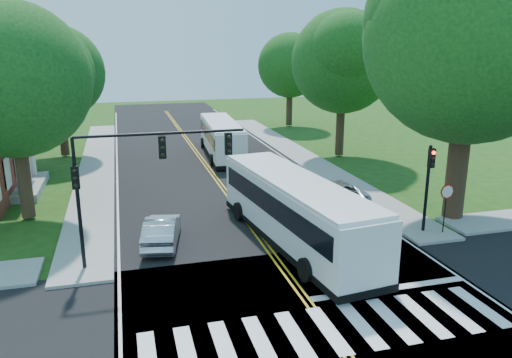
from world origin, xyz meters
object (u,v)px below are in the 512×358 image
object	(u,v)px
signal_nw	(135,168)
signal_ne	(429,177)
suv	(334,191)
bus_follow	(221,138)
bus_lead	(295,210)
dark_sedan	(311,185)
hatchback	(162,230)

from	to	relation	value
signal_nw	signal_ne	world-z (taller)	signal_nw
suv	signal_nw	bearing A→B (deg)	16.94
signal_ne	bus_follow	size ratio (longest dim) A/B	0.38
signal_nw	suv	size ratio (longest dim) A/B	1.47
signal_nw	bus_follow	size ratio (longest dim) A/B	0.62
bus_lead	suv	bearing A→B (deg)	-136.43
suv	dark_sedan	xyz separation A→B (m)	(-0.88, 1.63, -0.01)
signal_nw	signal_ne	bearing A→B (deg)	0.05
signal_ne	dark_sedan	size ratio (longest dim) A/B	0.95
bus_lead	dark_sedan	xyz separation A→B (m)	(3.59, 7.05, -1.03)
hatchback	suv	size ratio (longest dim) A/B	0.87
signal_ne	suv	xyz separation A→B (m)	(-2.30, 5.95, -2.28)
signal_ne	hatchback	size ratio (longest dim) A/B	1.03
bus_lead	signal_ne	bearing A→B (deg)	168.65
suv	bus_lead	bearing A→B (deg)	40.52
signal_nw	hatchback	bearing A→B (deg)	62.06
dark_sedan	suv	bearing A→B (deg)	116.07
bus_follow	signal_nw	bearing A→B (deg)	72.81
bus_lead	hatchback	distance (m)	6.44
hatchback	suv	distance (m)	11.34
suv	dark_sedan	distance (m)	1.85
signal_nw	bus_follow	world-z (taller)	signal_nw
hatchback	bus_lead	bearing A→B (deg)	177.18
hatchback	signal_ne	bearing A→B (deg)	-177.89
bus_lead	suv	distance (m)	7.10
signal_ne	bus_lead	bearing A→B (deg)	175.55
signal_nw	suv	distance (m)	13.68
signal_nw	bus_follow	distance (m)	22.06
bus_lead	dark_sedan	bearing A→B (deg)	-123.90
signal_ne	dark_sedan	xyz separation A→B (m)	(-3.19, 7.58, -2.28)
dark_sedan	bus_lead	bearing A→B (deg)	60.56
signal_nw	dark_sedan	distance (m)	13.76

